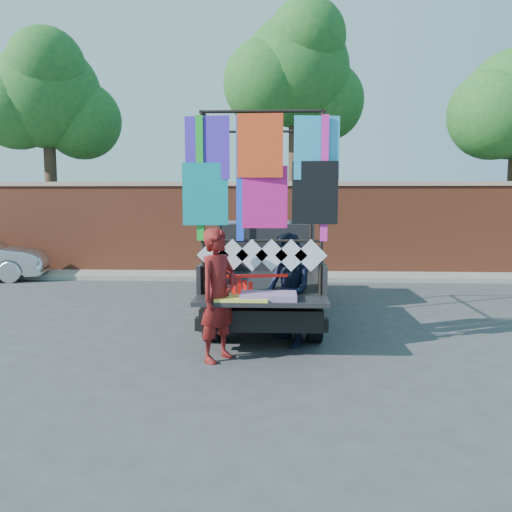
{
  "coord_description": "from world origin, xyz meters",
  "views": [
    {
      "loc": [
        0.5,
        -7.07,
        2.2
      ],
      "look_at": [
        0.19,
        0.26,
        1.32
      ],
      "focal_mm": 35.0,
      "sensor_mm": 36.0,
      "label": 1
    }
  ],
  "objects": [
    {
      "name": "tree_left",
      "position": [
        -6.48,
        8.12,
        5.12
      ],
      "size": [
        4.2,
        3.3,
        7.05
      ],
      "color": "#38281C",
      "rests_on": "ground"
    },
    {
      "name": "man",
      "position": [
        0.66,
        0.17,
        0.83
      ],
      "size": [
        0.92,
        1.0,
        1.67
      ],
      "primitive_type": "imported",
      "rotation": [
        0.0,
        0.0,
        -1.13
      ],
      "color": "#141B32",
      "rests_on": "ground"
    },
    {
      "name": "woman",
      "position": [
        -0.28,
        -0.55,
        0.89
      ],
      "size": [
        0.71,
        0.78,
        1.79
      ],
      "primitive_type": "imported",
      "rotation": [
        0.0,
        0.0,
        1.0
      ],
      "color": "maroon",
      "rests_on": "ground"
    },
    {
      "name": "tree_mid",
      "position": [
        1.02,
        8.12,
        5.7
      ],
      "size": [
        4.2,
        3.3,
        7.73
      ],
      "color": "#38281C",
      "rests_on": "ground"
    },
    {
      "name": "ground",
      "position": [
        0.0,
        0.0,
        0.0
      ],
      "size": [
        90.0,
        90.0,
        0.0
      ],
      "primitive_type": "plane",
      "color": "#38383A",
      "rests_on": "ground"
    },
    {
      "name": "streamer_bundle",
      "position": [
        0.08,
        -0.2,
        0.91
      ],
      "size": [
        0.93,
        0.19,
        0.64
      ],
      "color": "#FF140D",
      "rests_on": "ground"
    },
    {
      "name": "curb",
      "position": [
        0.0,
        6.3,
        0.06
      ],
      "size": [
        30.0,
        1.2,
        0.12
      ],
      "primitive_type": "cube",
      "color": "gray",
      "rests_on": "ground"
    },
    {
      "name": "pickup_truck",
      "position": [
        0.28,
        2.48,
        0.85
      ],
      "size": [
        2.13,
        5.35,
        3.37
      ],
      "color": "black",
      "rests_on": "ground"
    },
    {
      "name": "brick_wall",
      "position": [
        0.0,
        7.0,
        1.33
      ],
      "size": [
        30.0,
        0.45,
        2.61
      ],
      "color": "brown",
      "rests_on": "ground"
    }
  ]
}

